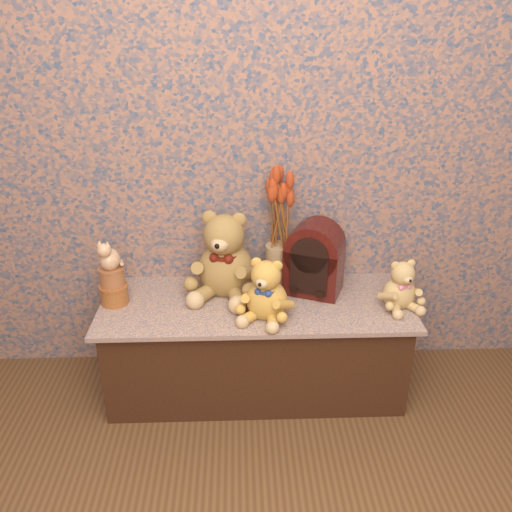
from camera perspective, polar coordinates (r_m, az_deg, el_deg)
The scene contains 10 objects.
display_shelf at distance 2.39m, azimuth -0.04°, elevation -9.61°, with size 1.33×0.52×0.45m, color #35446D.
teddy_large at distance 2.27m, azimuth -3.31°, elevation 0.73°, with size 0.32×0.38×0.41m, color #A3773F, non-canonical shape.
teddy_medium at distance 2.11m, azimuth 1.20°, elevation -3.21°, with size 0.22×0.26×0.28m, color gold, non-canonical shape.
teddy_small at distance 2.27m, azimuth 15.34°, elevation -2.68°, with size 0.18×0.22×0.23m, color tan, non-canonical shape.
cathedral_radio at distance 2.30m, azimuth 6.32°, elevation -0.16°, with size 0.24×0.17×0.33m, color #3C0D0B, non-canonical shape.
ceramic_vase at distance 2.36m, azimuth 2.45°, elevation -1.04°, with size 0.12×0.12×0.20m, color tan.
dried_stalks at distance 2.25m, azimuth 2.58°, elevation 5.51°, with size 0.20×0.20×0.37m, color #B53E1D, non-canonical shape.
biscuit_tin_lower at distance 2.32m, azimuth -15.06°, elevation -3.99°, with size 0.12×0.12×0.09m, color #B58D35.
biscuit_tin_upper at distance 2.29m, azimuth -15.29°, elevation -2.17°, with size 0.10×0.10×0.08m, color tan.
cat_figurine at distance 2.24m, azimuth -15.60°, elevation 0.34°, with size 0.10×0.11×0.14m, color silver, non-canonical shape.
Camera 1 is at (-0.07, -0.72, 1.58)m, focal length 37.01 mm.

